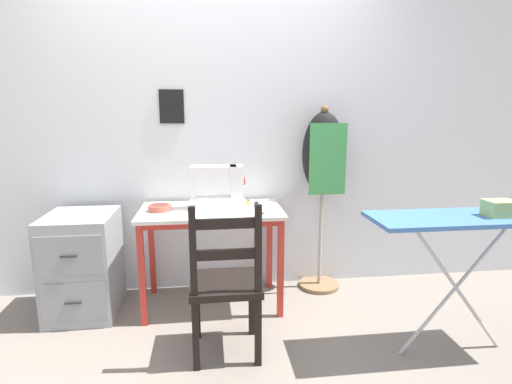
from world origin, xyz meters
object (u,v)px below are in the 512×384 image
(fabric_bowl, at_px, (160,208))
(storage_box, at_px, (500,208))
(thread_spool_near_machine, at_px, (248,202))
(thread_spool_mid_table, at_px, (256,203))
(sewing_machine, at_px, (220,188))
(filing_cabinet, at_px, (83,264))
(scissors, at_px, (266,213))
(wooden_chair, at_px, (225,284))
(ironing_board, at_px, (463,224))
(dress_form, at_px, (323,163))

(fabric_bowl, distance_m, storage_box, 2.08)
(thread_spool_near_machine, xyz_separation_m, thread_spool_mid_table, (0.05, -0.06, 0.00))
(sewing_machine, height_order, filing_cabinet, sewing_machine)
(filing_cabinet, bearing_deg, scissors, -7.61)
(filing_cabinet, bearing_deg, thread_spool_mid_table, 2.61)
(fabric_bowl, relative_size, scissors, 1.07)
(sewing_machine, bearing_deg, storage_box, -28.70)
(fabric_bowl, distance_m, wooden_chair, 0.81)
(sewing_machine, relative_size, fabric_bowl, 2.43)
(storage_box, bearing_deg, thread_spool_mid_table, 146.02)
(fabric_bowl, relative_size, storage_box, 0.98)
(scissors, distance_m, thread_spool_near_machine, 0.30)
(fabric_bowl, relative_size, ironing_board, 0.15)
(thread_spool_mid_table, xyz_separation_m, dress_form, (0.53, 0.14, 0.27))
(scissors, height_order, thread_spool_near_machine, thread_spool_near_machine)
(sewing_machine, relative_size, scissors, 2.59)
(sewing_machine, relative_size, dress_form, 0.27)
(wooden_chair, bearing_deg, sewing_machine, 89.97)
(thread_spool_mid_table, bearing_deg, fabric_bowl, -175.38)
(wooden_chair, bearing_deg, scissors, 56.36)
(scissors, bearing_deg, fabric_bowl, 166.81)
(thread_spool_near_machine, bearing_deg, storage_box, -34.71)
(sewing_machine, xyz_separation_m, thread_spool_mid_table, (0.26, 0.02, -0.12))
(dress_form, relative_size, ironing_board, 1.38)
(wooden_chair, xyz_separation_m, storage_box, (1.50, -0.16, 0.44))
(thread_spool_mid_table, height_order, ironing_board, ironing_board)
(thread_spool_mid_table, bearing_deg, storage_box, -33.98)
(thread_spool_mid_table, xyz_separation_m, filing_cabinet, (-1.22, -0.06, -0.38))
(sewing_machine, xyz_separation_m, wooden_chair, (-0.00, -0.66, -0.43))
(fabric_bowl, relative_size, thread_spool_near_machine, 4.19)
(sewing_machine, height_order, thread_spool_mid_table, sewing_machine)
(scissors, distance_m, storage_box, 1.36)
(thread_spool_mid_table, xyz_separation_m, wooden_chair, (-0.26, -0.68, -0.31))
(scissors, relative_size, thread_spool_near_machine, 3.94)
(thread_spool_near_machine, distance_m, filing_cabinet, 1.23)
(sewing_machine, relative_size, storage_box, 2.38)
(wooden_chair, bearing_deg, dress_form, 45.99)
(sewing_machine, distance_m, thread_spool_mid_table, 0.29)
(thread_spool_near_machine, bearing_deg, thread_spool_mid_table, -48.11)
(fabric_bowl, relative_size, wooden_chair, 0.17)
(fabric_bowl, distance_m, filing_cabinet, 0.66)
(scissors, bearing_deg, sewing_machine, 145.27)
(storage_box, bearing_deg, wooden_chair, 173.82)
(thread_spool_near_machine, distance_m, ironing_board, 1.41)
(ironing_board, height_order, storage_box, storage_box)
(wooden_chair, relative_size, ironing_board, 0.89)
(scissors, bearing_deg, dress_form, 36.75)
(filing_cabinet, height_order, dress_form, dress_form)
(wooden_chair, bearing_deg, thread_spool_mid_table, 68.94)
(fabric_bowl, distance_m, thread_spool_mid_table, 0.68)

